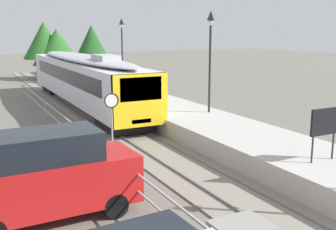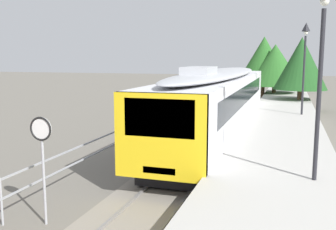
% 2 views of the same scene
% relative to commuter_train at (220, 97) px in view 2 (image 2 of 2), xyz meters
% --- Properties ---
extents(ground_plane, '(160.00, 160.00, 0.00)m').
position_rel_commuter_train_xyz_m(ground_plane, '(-3.00, -2.69, -2.15)').
color(ground_plane, '#6B665B').
extents(track_rails, '(3.20, 60.00, 0.14)m').
position_rel_commuter_train_xyz_m(track_rails, '(0.00, -2.69, -2.11)').
color(track_rails, gray).
rests_on(track_rails, ground).
extents(commuter_train, '(2.82, 20.22, 3.74)m').
position_rel_commuter_train_xyz_m(commuter_train, '(0.00, 0.00, 0.00)').
color(commuter_train, silver).
rests_on(commuter_train, track_rails).
extents(station_platform, '(3.90, 60.00, 0.90)m').
position_rel_commuter_train_xyz_m(station_platform, '(3.25, -2.69, -1.70)').
color(station_platform, '#B7B5AD').
rests_on(station_platform, ground).
extents(platform_lamp_mid_platform, '(0.34, 0.34, 5.35)m').
position_rel_commuter_train_xyz_m(platform_lamp_mid_platform, '(4.29, -9.28, 2.47)').
color(platform_lamp_mid_platform, '#232328').
rests_on(platform_lamp_mid_platform, station_platform).
extents(platform_lamp_far_end, '(0.34, 0.34, 5.35)m').
position_rel_commuter_train_xyz_m(platform_lamp_far_end, '(4.29, 3.65, 2.47)').
color(platform_lamp_far_end, '#232328').
rests_on(platform_lamp_far_end, station_platform).
extents(speed_limit_sign, '(0.61, 0.10, 2.81)m').
position_rel_commuter_train_xyz_m(speed_limit_sign, '(-2.29, -12.31, -0.02)').
color(speed_limit_sign, '#9EA0A5').
rests_on(speed_limit_sign, ground).
extents(carpark_fence, '(0.06, 36.06, 1.25)m').
position_rel_commuter_train_xyz_m(carpark_fence, '(-3.30, -12.69, -1.24)').
color(carpark_fence, '#9EA0A5').
rests_on(carpark_fence, ground).
extents(tree_behind_carpark, '(5.28, 5.28, 5.52)m').
position_rel_commuter_train_xyz_m(tree_behind_carpark, '(2.11, 17.79, 1.42)').
color(tree_behind_carpark, brown).
rests_on(tree_behind_carpark, ground).
extents(tree_behind_station_far, '(4.18, 4.18, 5.86)m').
position_rel_commuter_train_xyz_m(tree_behind_station_far, '(4.33, 12.17, 1.64)').
color(tree_behind_station_far, brown).
rests_on(tree_behind_station_far, ground).
extents(tree_distant_left, '(4.61, 4.61, 6.32)m').
position_rel_commuter_train_xyz_m(tree_distant_left, '(1.00, 18.87, 2.14)').
color(tree_distant_left, brown).
rests_on(tree_distant_left, ground).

